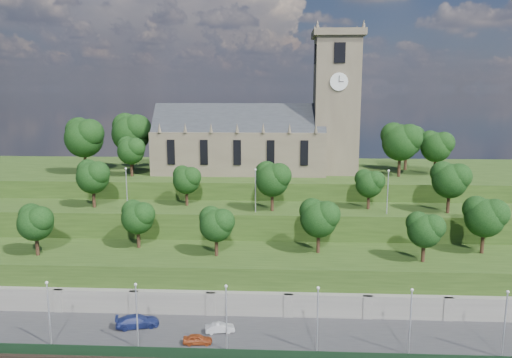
# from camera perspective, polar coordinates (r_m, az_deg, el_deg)

# --- Properties ---
(promenade) EXTENTS (160.00, 12.00, 2.00)m
(promenade) POSITION_cam_1_polar(r_m,az_deg,el_deg) (62.27, -1.06, -18.25)
(promenade) COLOR #2D2D30
(promenade) RESTS_ON ground
(fence) EXTENTS (160.00, 0.10, 1.20)m
(fence) POSITION_cam_1_polar(r_m,az_deg,el_deg) (56.79, -1.47, -19.42)
(fence) COLOR black
(fence) RESTS_ON promenade
(retaining_wall) EXTENTS (160.00, 2.10, 5.00)m
(retaining_wall) POSITION_cam_1_polar(r_m,az_deg,el_deg) (66.92, -0.70, -14.68)
(retaining_wall) COLOR slate
(retaining_wall) RESTS_ON ground
(embankment_lower) EXTENTS (160.00, 12.00, 8.00)m
(embankment_lower) POSITION_cam_1_polar(r_m,az_deg,el_deg) (71.85, -0.40, -11.57)
(embankment_lower) COLOR #253D14
(embankment_lower) RESTS_ON ground
(embankment_upper) EXTENTS (160.00, 10.00, 12.00)m
(embankment_upper) POSITION_cam_1_polar(r_m,az_deg,el_deg) (81.53, 0.05, -7.40)
(embankment_upper) COLOR #253D14
(embankment_upper) RESTS_ON ground
(hilltop) EXTENTS (160.00, 32.00, 15.00)m
(hilltop) POSITION_cam_1_polar(r_m,az_deg,el_deg) (101.36, 0.64, -3.00)
(hilltop) COLOR #253D14
(hilltop) RESTS_ON ground
(church) EXTENTS (38.60, 12.35, 27.60)m
(church) POSITION_cam_1_polar(r_m,az_deg,el_deg) (94.99, 1.04, 5.30)
(church) COLOR brown
(church) RESTS_ON hilltop
(trees_lower) EXTENTS (67.56, 9.11, 8.05)m
(trees_lower) POSITION_cam_1_polar(r_m,az_deg,el_deg) (69.12, 3.06, -4.61)
(trees_lower) COLOR black
(trees_lower) RESTS_ON embankment_lower
(trees_upper) EXTENTS (61.26, 7.85, 7.92)m
(trees_upper) POSITION_cam_1_polar(r_m,az_deg,el_deg) (77.74, 2.02, 0.12)
(trees_upper) COLOR black
(trees_upper) RESTS_ON embankment_upper
(trees_hilltop) EXTENTS (71.90, 15.42, 11.10)m
(trees_hilltop) POSITION_cam_1_polar(r_m,az_deg,el_deg) (94.13, -1.84, 4.74)
(trees_hilltop) COLOR black
(trees_hilltop) RESTS_ON hilltop
(lamp_posts_promenade) EXTENTS (60.36, 0.36, 7.72)m
(lamp_posts_promenade) POSITION_cam_1_polar(r_m,az_deg,el_deg) (56.85, -3.42, -15.01)
(lamp_posts_promenade) COLOR #B2B2B7
(lamp_posts_promenade) RESTS_ON promenade
(lamp_posts_upper) EXTENTS (40.36, 0.36, 6.83)m
(lamp_posts_upper) POSITION_cam_1_polar(r_m,az_deg,el_deg) (76.13, -0.06, -0.89)
(lamp_posts_upper) COLOR #B2B2B7
(lamp_posts_upper) RESTS_ON embankment_upper
(car_left) EXTENTS (3.40, 1.56, 1.13)m
(car_left) POSITION_cam_1_polar(r_m,az_deg,el_deg) (60.13, -6.68, -17.73)
(car_left) COLOR #993D19
(car_left) RESTS_ON promenade
(car_middle) EXTENTS (3.66, 1.88, 1.15)m
(car_middle) POSITION_cam_1_polar(r_m,az_deg,el_deg) (62.38, -4.14, -16.59)
(car_middle) COLOR #9E9FA2
(car_middle) RESTS_ON promenade
(car_right) EXTENTS (5.60, 3.44, 1.52)m
(car_right) POSITION_cam_1_polar(r_m,az_deg,el_deg) (65.01, -13.40, -15.51)
(car_right) COLOR navy
(car_right) RESTS_ON promenade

